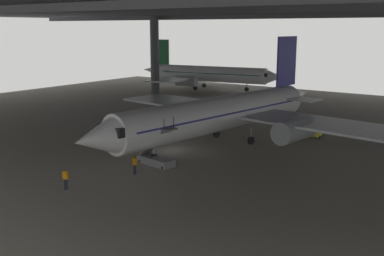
% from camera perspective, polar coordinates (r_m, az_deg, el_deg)
% --- Properties ---
extents(ground_plane, '(110.00, 110.00, 0.00)m').
position_cam_1_polar(ground_plane, '(49.08, -2.03, -2.85)').
color(ground_plane, gray).
extents(hangar_structure, '(121.00, 99.00, 15.92)m').
position_cam_1_polar(hangar_structure, '(59.01, 6.24, 14.61)').
color(hangar_structure, '#4C4F54').
rests_on(hangar_structure, ground_plane).
extents(airplane_main, '(36.01, 37.02, 11.57)m').
position_cam_1_polar(airplane_main, '(51.40, 3.63, 1.79)').
color(airplane_main, white).
rests_on(airplane_main, ground_plane).
extents(boarding_stairs, '(4.37, 1.99, 4.68)m').
position_cam_1_polar(boarding_stairs, '(44.34, -4.30, -3.53)').
color(boarding_stairs, slate).
rests_on(boarding_stairs, ground_plane).
extents(crew_worker_near_nose, '(0.53, 0.32, 1.76)m').
position_cam_1_polar(crew_worker_near_nose, '(38.76, -15.11, -5.82)').
color(crew_worker_near_nose, '#232838').
rests_on(crew_worker_near_nose, ground_plane).
extents(crew_worker_by_stairs, '(0.24, 0.55, 1.75)m').
position_cam_1_polar(crew_worker_by_stairs, '(41.49, -6.99, -4.30)').
color(crew_worker_by_stairs, '#232838').
rests_on(crew_worker_by_stairs, ground_plane).
extents(airplane_distant, '(31.54, 30.79, 10.11)m').
position_cam_1_polar(airplane_distant, '(98.01, 1.89, 6.58)').
color(airplane_distant, white).
rests_on(airplane_distant, ground_plane).
extents(baggage_tug, '(1.48, 2.31, 0.90)m').
position_cam_1_polar(baggage_tug, '(57.18, 14.86, -0.55)').
color(baggage_tug, yellow).
rests_on(baggage_tug, ground_plane).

